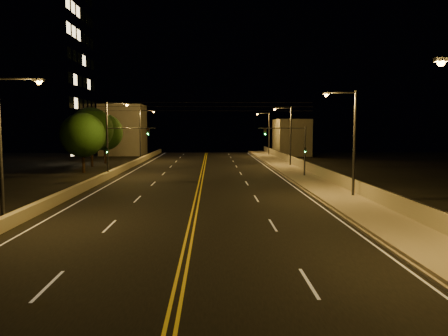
{
  "coord_description": "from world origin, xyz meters",
  "views": [
    {
      "loc": [
        1.13,
        -13.18,
        5.44
      ],
      "look_at": [
        2.0,
        18.0,
        2.5
      ],
      "focal_mm": 35.0,
      "sensor_mm": 36.0,
      "label": 1
    }
  ],
  "objects_px": {
    "streetlight_4": "(5,140)",
    "tree_1": "(91,129)",
    "tree_2": "(104,132)",
    "building_tower": "(4,70)",
    "tree_0": "(83,135)",
    "streetlight_6": "(142,131)",
    "traffic_signal_right": "(295,145)",
    "streetlight_3": "(267,131)",
    "streetlight_2": "(288,132)",
    "streetlight_5": "(110,133)",
    "traffic_signal_left": "(118,145)",
    "streetlight_1": "(351,136)"
  },
  "relations": [
    {
      "from": "building_tower",
      "to": "tree_2",
      "type": "bearing_deg",
      "value": -14.71
    },
    {
      "from": "streetlight_5",
      "to": "tree_0",
      "type": "relative_size",
      "value": 1.14
    },
    {
      "from": "traffic_signal_left",
      "to": "building_tower",
      "type": "xyz_separation_m",
      "value": [
        -22.41,
        23.92,
        10.66
      ]
    },
    {
      "from": "streetlight_5",
      "to": "tree_1",
      "type": "bearing_deg",
      "value": 113.33
    },
    {
      "from": "tree_2",
      "to": "streetlight_3",
      "type": "bearing_deg",
      "value": 30.62
    },
    {
      "from": "streetlight_2",
      "to": "tree_2",
      "type": "relative_size",
      "value": 1.1
    },
    {
      "from": "traffic_signal_left",
      "to": "streetlight_2",
      "type": "bearing_deg",
      "value": 32.52
    },
    {
      "from": "streetlight_6",
      "to": "tree_0",
      "type": "distance_m",
      "value": 17.89
    },
    {
      "from": "streetlight_2",
      "to": "traffic_signal_right",
      "type": "relative_size",
      "value": 1.48
    },
    {
      "from": "streetlight_3",
      "to": "streetlight_6",
      "type": "relative_size",
      "value": 1.0
    },
    {
      "from": "tree_1",
      "to": "tree_0",
      "type": "bearing_deg",
      "value": -81.23
    },
    {
      "from": "streetlight_4",
      "to": "tree_1",
      "type": "xyz_separation_m",
      "value": [
        -5.53,
        36.84,
        0.36
      ]
    },
    {
      "from": "streetlight_4",
      "to": "streetlight_5",
      "type": "height_order",
      "value": "same"
    },
    {
      "from": "streetlight_1",
      "to": "streetlight_2",
      "type": "relative_size",
      "value": 1.0
    },
    {
      "from": "building_tower",
      "to": "streetlight_4",
      "type": "bearing_deg",
      "value": -65.33
    },
    {
      "from": "streetlight_6",
      "to": "tree_0",
      "type": "height_order",
      "value": "streetlight_6"
    },
    {
      "from": "streetlight_3",
      "to": "streetlight_5",
      "type": "bearing_deg",
      "value": -122.5
    },
    {
      "from": "tree_0",
      "to": "streetlight_5",
      "type": "bearing_deg",
      "value": -46.03
    },
    {
      "from": "tree_0",
      "to": "tree_2",
      "type": "height_order",
      "value": "tree_2"
    },
    {
      "from": "streetlight_4",
      "to": "traffic_signal_right",
      "type": "relative_size",
      "value": 1.48
    },
    {
      "from": "streetlight_6",
      "to": "building_tower",
      "type": "height_order",
      "value": "building_tower"
    },
    {
      "from": "streetlight_4",
      "to": "tree_2",
      "type": "relative_size",
      "value": 1.1
    },
    {
      "from": "streetlight_3",
      "to": "building_tower",
      "type": "bearing_deg",
      "value": -165.11
    },
    {
      "from": "streetlight_2",
      "to": "tree_0",
      "type": "bearing_deg",
      "value": -165.08
    },
    {
      "from": "building_tower",
      "to": "streetlight_1",
      "type": "bearing_deg",
      "value": -41.35
    },
    {
      "from": "streetlight_2",
      "to": "traffic_signal_left",
      "type": "relative_size",
      "value": 1.48
    },
    {
      "from": "streetlight_3",
      "to": "tree_1",
      "type": "relative_size",
      "value": 1.0
    },
    {
      "from": "streetlight_5",
      "to": "traffic_signal_right",
      "type": "height_order",
      "value": "streetlight_5"
    },
    {
      "from": "streetlight_3",
      "to": "streetlight_6",
      "type": "bearing_deg",
      "value": -151.11
    },
    {
      "from": "streetlight_6",
      "to": "traffic_signal_right",
      "type": "relative_size",
      "value": 1.48
    },
    {
      "from": "streetlight_6",
      "to": "tree_0",
      "type": "relative_size",
      "value": 1.14
    },
    {
      "from": "streetlight_3",
      "to": "traffic_signal_left",
      "type": "xyz_separation_m",
      "value": [
        -20.22,
        -35.26,
        -1.22
      ]
    },
    {
      "from": "tree_1",
      "to": "streetlight_5",
      "type": "bearing_deg",
      "value": -66.67
    },
    {
      "from": "building_tower",
      "to": "tree_1",
      "type": "relative_size",
      "value": 3.64
    },
    {
      "from": "streetlight_6",
      "to": "tree_2",
      "type": "height_order",
      "value": "streetlight_6"
    },
    {
      "from": "streetlight_4",
      "to": "tree_1",
      "type": "height_order",
      "value": "streetlight_4"
    },
    {
      "from": "traffic_signal_right",
      "to": "traffic_signal_left",
      "type": "bearing_deg",
      "value": 180.0
    },
    {
      "from": "streetlight_1",
      "to": "streetlight_6",
      "type": "bearing_deg",
      "value": 120.0
    },
    {
      "from": "streetlight_1",
      "to": "tree_1",
      "type": "height_order",
      "value": "streetlight_1"
    },
    {
      "from": "streetlight_3",
      "to": "traffic_signal_left",
      "type": "bearing_deg",
      "value": -119.84
    },
    {
      "from": "building_tower",
      "to": "tree_0",
      "type": "xyz_separation_m",
      "value": [
        17.02,
        -17.85,
        -9.72
      ]
    },
    {
      "from": "tree_2",
      "to": "building_tower",
      "type": "bearing_deg",
      "value": 165.29
    },
    {
      "from": "streetlight_1",
      "to": "streetlight_4",
      "type": "xyz_separation_m",
      "value": [
        -21.39,
        -8.74,
        0.0
      ]
    },
    {
      "from": "streetlight_1",
      "to": "streetlight_5",
      "type": "distance_m",
      "value": 26.29
    },
    {
      "from": "streetlight_2",
      "to": "streetlight_5",
      "type": "xyz_separation_m",
      "value": [
        -21.39,
        -11.21,
        0.0
      ]
    },
    {
      "from": "streetlight_3",
      "to": "streetlight_4",
      "type": "xyz_separation_m",
      "value": [
        -21.39,
        -57.58,
        0.0
      ]
    },
    {
      "from": "streetlight_6",
      "to": "traffic_signal_right",
      "type": "xyz_separation_m",
      "value": [
        19.82,
        -23.45,
        -1.22
      ]
    },
    {
      "from": "building_tower",
      "to": "streetlight_3",
      "type": "bearing_deg",
      "value": 14.89
    },
    {
      "from": "streetlight_3",
      "to": "tree_1",
      "type": "xyz_separation_m",
      "value": [
        -26.91,
        -20.75,
        0.36
      ]
    },
    {
      "from": "building_tower",
      "to": "tree_1",
      "type": "distance_m",
      "value": 20.45
    }
  ]
}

